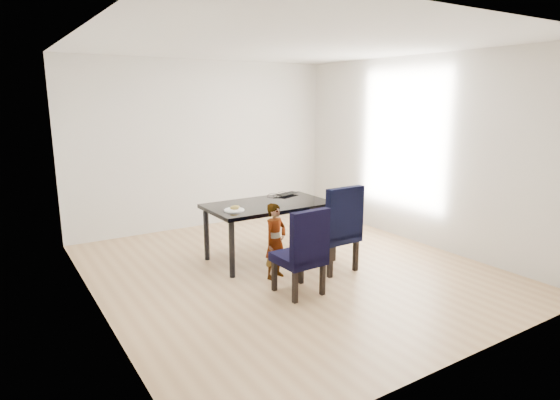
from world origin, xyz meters
TOP-DOWN VIEW (x-y plane):
  - floor at (0.00, 0.00)m, footprint 4.50×5.00m
  - ceiling at (0.00, 0.00)m, footprint 4.50×5.00m
  - wall_back at (0.00, 2.50)m, footprint 4.50×0.01m
  - wall_front at (0.00, -2.50)m, footprint 4.50×0.01m
  - wall_left at (-2.25, 0.00)m, footprint 0.01×5.00m
  - wall_right at (2.25, 0.00)m, footprint 0.01×5.00m
  - dining_table at (0.00, 0.50)m, footprint 1.60×0.90m
  - chair_left at (-0.31, -0.66)m, footprint 0.48×0.50m
  - chair_right at (0.46, -0.28)m, footprint 0.53×0.55m
  - child at (-0.29, -0.15)m, footprint 0.38×0.31m
  - plate at (-0.55, 0.37)m, footprint 0.26×0.26m
  - sandwich at (-0.55, 0.37)m, footprint 0.14×0.07m
  - laptop at (0.51, 0.85)m, footprint 0.38×0.31m
  - cable_tangle at (0.32, 0.76)m, footprint 0.14×0.14m

SIDE VIEW (x-z plane):
  - floor at x=0.00m, z-range -0.01..0.00m
  - dining_table at x=0.00m, z-range 0.00..0.75m
  - child at x=-0.29m, z-range 0.00..0.91m
  - chair_left at x=-0.31m, z-range 0.00..0.97m
  - chair_right at x=0.46m, z-range 0.00..1.08m
  - cable_tangle at x=0.32m, z-range 0.75..0.76m
  - plate at x=-0.55m, z-range 0.75..0.76m
  - laptop at x=0.51m, z-range 0.75..0.78m
  - sandwich at x=-0.55m, z-range 0.76..0.82m
  - wall_back at x=0.00m, z-range 0.00..2.70m
  - wall_front at x=0.00m, z-range 0.00..2.70m
  - wall_left at x=-2.25m, z-range 0.00..2.70m
  - wall_right at x=2.25m, z-range 0.00..2.70m
  - ceiling at x=0.00m, z-range 2.70..2.71m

